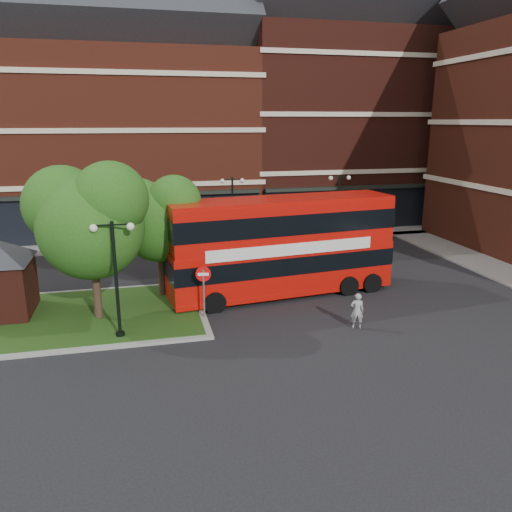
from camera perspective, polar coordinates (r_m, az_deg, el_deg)
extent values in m
plane|color=black|center=(22.11, -0.70, -8.26)|extent=(120.00, 120.00, 0.00)
cube|color=slate|center=(37.59, -6.20, 1.68)|extent=(44.00, 3.00, 0.12)
cube|color=maroon|center=(43.97, -18.40, 12.12)|extent=(26.00, 12.00, 14.00)
cube|color=#471911|center=(47.51, 9.79, 14.05)|extent=(18.00, 12.00, 16.00)
cube|color=gray|center=(24.68, -20.89, -6.60)|extent=(12.60, 7.60, 0.12)
cube|color=#19380F|center=(24.67, -20.90, -6.56)|extent=(12.00, 7.00, 0.15)
cylinder|color=#2D2116|center=(23.41, -17.84, -2.54)|extent=(0.36, 0.36, 3.92)
sphere|color=#244C13|center=(22.83, -18.32, 3.16)|extent=(4.60, 4.60, 4.60)
sphere|color=#244C13|center=(23.48, -21.18, 5.48)|extent=(3.45, 3.45, 3.45)
sphere|color=#244C13|center=(22.10, -16.30, 6.26)|extent=(3.22, 3.22, 3.22)
cylinder|color=#2D2116|center=(25.80, -10.78, -0.96)|extent=(0.36, 0.36, 3.47)
sphere|color=#244C13|center=(25.30, -11.01, 3.63)|extent=(3.80, 3.80, 3.80)
sphere|color=#244C13|center=(25.70, -13.28, 5.51)|extent=(2.85, 2.85, 2.85)
sphere|color=#244C13|center=(24.77, -9.34, 6.09)|extent=(2.66, 2.66, 2.66)
cylinder|color=black|center=(20.99, -15.68, -2.86)|extent=(0.14, 0.14, 5.00)
cylinder|color=black|center=(21.81, -15.23, -8.74)|extent=(0.36, 0.36, 0.30)
cube|color=black|center=(20.41, -16.15, 3.43)|extent=(1.40, 0.06, 0.06)
sphere|color=#F2EACC|center=(20.48, -18.08, 3.03)|extent=(0.32, 0.32, 0.32)
sphere|color=#F2EACC|center=(20.40, -14.16, 3.28)|extent=(0.32, 0.32, 0.32)
cylinder|color=black|center=(35.45, -2.68, 4.96)|extent=(0.14, 0.14, 5.00)
cylinder|color=black|center=(35.94, -2.64, 1.27)|extent=(0.36, 0.36, 0.30)
cube|color=black|center=(35.11, -2.73, 8.74)|extent=(1.40, 0.06, 0.06)
sphere|color=#F2EACC|center=(35.00, -3.87, 8.54)|extent=(0.32, 0.32, 0.32)
sphere|color=#F2EACC|center=(35.25, -1.60, 8.61)|extent=(0.32, 0.32, 0.32)
cylinder|color=black|center=(37.72, 9.40, 5.40)|extent=(0.14, 0.14, 5.00)
cylinder|color=black|center=(38.19, 9.24, 1.93)|extent=(0.36, 0.36, 0.30)
cube|color=black|center=(37.40, 9.55, 8.95)|extent=(1.40, 0.06, 0.06)
sphere|color=#F2EACC|center=(37.15, 8.54, 8.79)|extent=(0.32, 0.32, 0.32)
sphere|color=#F2EACC|center=(37.69, 10.54, 8.80)|extent=(0.32, 0.32, 0.32)
cube|color=#B80D07|center=(25.82, 2.92, -1.03)|extent=(11.88, 4.01, 2.22)
cube|color=#B80D07|center=(25.29, 2.99, 3.81)|extent=(11.76, 3.97, 2.22)
cube|color=black|center=(25.27, 2.99, 4.06)|extent=(11.88, 4.01, 1.01)
cube|color=silver|center=(24.32, 4.20, 0.76)|extent=(8.68, 1.08, 0.58)
imported|color=#939396|center=(22.29, 11.48, -6.15)|extent=(0.67, 0.53, 1.60)
imported|color=#A4A6AB|center=(35.50, -6.01, 1.92)|extent=(4.20, 2.08, 1.38)
imported|color=silver|center=(36.57, 2.58, 2.44)|extent=(4.46, 1.76, 1.44)
cylinder|color=slate|center=(22.76, -5.98, -4.41)|extent=(0.09, 0.09, 2.39)
cylinder|color=red|center=(22.45, -6.04, -2.06)|extent=(0.69, 0.19, 0.69)
cube|color=white|center=(22.45, -6.04, -2.06)|extent=(0.49, 0.14, 0.13)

